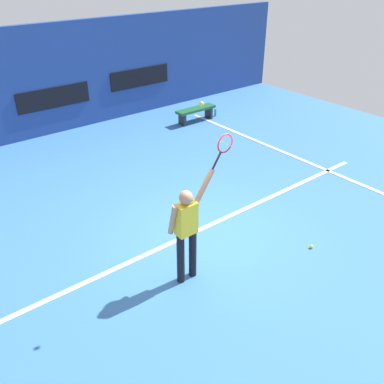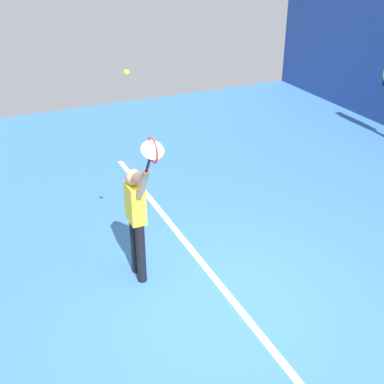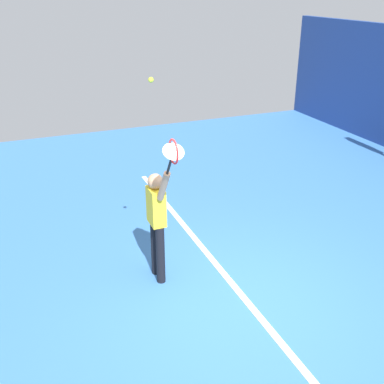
{
  "view_description": "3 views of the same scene",
  "coord_description": "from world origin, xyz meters",
  "px_view_note": "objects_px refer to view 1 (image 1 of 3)",
  "views": [
    {
      "loc": [
        -4.44,
        -5.2,
        4.83
      ],
      "look_at": [
        -0.66,
        -0.47,
        1.39
      ],
      "focal_mm": 39.71,
      "sensor_mm": 36.0,
      "label": 1
    },
    {
      "loc": [
        4.7,
        -2.6,
        4.5
      ],
      "look_at": [
        -0.68,
        -0.13,
        1.39
      ],
      "focal_mm": 47.63,
      "sensor_mm": 36.0,
      "label": 2
    },
    {
      "loc": [
        4.65,
        -2.58,
        4.08
      ],
      "look_at": [
        -1.34,
        -0.13,
        1.18
      ],
      "focal_mm": 43.44,
      "sensor_mm": 36.0,
      "label": 3
    }
  ],
  "objects_px": {
    "tennis_player": "(187,228)",
    "water_bottle": "(215,112)",
    "tennis_ball": "(202,104)",
    "court_bench": "(196,111)",
    "spare_ball": "(311,247)",
    "tennis_racket": "(224,145)"
  },
  "relations": [
    {
      "from": "tennis_racket",
      "to": "tennis_ball",
      "type": "relative_size",
      "value": 8.79
    },
    {
      "from": "tennis_player",
      "to": "court_bench",
      "type": "bearing_deg",
      "value": 49.85
    },
    {
      "from": "tennis_player",
      "to": "tennis_ball",
      "type": "relative_size",
      "value": 28.21
    },
    {
      "from": "tennis_player",
      "to": "court_bench",
      "type": "distance_m",
      "value": 7.65
    },
    {
      "from": "tennis_player",
      "to": "tennis_racket",
      "type": "xyz_separation_m",
      "value": [
        0.74,
        -0.0,
        1.23
      ]
    },
    {
      "from": "tennis_ball",
      "to": "water_bottle",
      "type": "bearing_deg",
      "value": 46.76
    },
    {
      "from": "tennis_racket",
      "to": "water_bottle",
      "type": "distance_m",
      "value": 7.99
    },
    {
      "from": "water_bottle",
      "to": "tennis_player",
      "type": "bearing_deg",
      "value": -134.7
    },
    {
      "from": "tennis_racket",
      "to": "water_bottle",
      "type": "relative_size",
      "value": 2.49
    },
    {
      "from": "court_bench",
      "to": "tennis_player",
      "type": "bearing_deg",
      "value": -130.15
    },
    {
      "from": "tennis_player",
      "to": "spare_ball",
      "type": "bearing_deg",
      "value": -19.15
    },
    {
      "from": "tennis_ball",
      "to": "water_bottle",
      "type": "relative_size",
      "value": 0.28
    },
    {
      "from": "tennis_ball",
      "to": "spare_ball",
      "type": "distance_m",
      "value": 3.73
    },
    {
      "from": "tennis_player",
      "to": "tennis_racket",
      "type": "distance_m",
      "value": 1.43
    },
    {
      "from": "tennis_ball",
      "to": "court_bench",
      "type": "bearing_deg",
      "value": 51.47
    },
    {
      "from": "tennis_player",
      "to": "water_bottle",
      "type": "distance_m",
      "value": 8.25
    },
    {
      "from": "court_bench",
      "to": "water_bottle",
      "type": "xyz_separation_m",
      "value": [
        0.85,
        0.0,
        -0.22
      ]
    },
    {
      "from": "court_bench",
      "to": "spare_ball",
      "type": "height_order",
      "value": "court_bench"
    },
    {
      "from": "spare_ball",
      "to": "court_bench",
      "type": "bearing_deg",
      "value": 68.65
    },
    {
      "from": "tennis_player",
      "to": "tennis_ball",
      "type": "bearing_deg",
      "value": -21.32
    },
    {
      "from": "court_bench",
      "to": "water_bottle",
      "type": "height_order",
      "value": "court_bench"
    },
    {
      "from": "water_bottle",
      "to": "spare_ball",
      "type": "distance_m",
      "value": 7.48
    }
  ]
}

